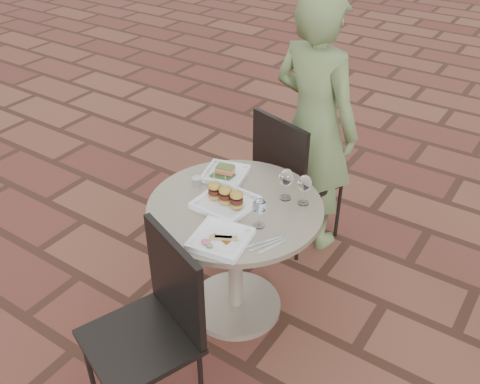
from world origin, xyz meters
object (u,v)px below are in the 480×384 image
Objects in this scene: diner at (314,125)px; plate_tuna at (220,239)px; cafe_table at (235,242)px; chair_near at (156,317)px; plate_sliders at (226,199)px; plate_salmon at (225,173)px; chair_far at (290,170)px.

plate_tuna is (0.11, -1.13, -0.08)m from diner.
plate_tuna is (0.11, -0.28, 0.26)m from cafe_table.
plate_sliders is at bearing 118.18° from chair_near.
plate_tuna is at bearing -59.66° from plate_sliders.
plate_salmon is 0.57m from plate_tuna.
chair_near is (0.04, -0.68, 0.07)m from cafe_table.
diner is 0.88m from plate_sliders.
plate_salmon reaches higher than cafe_table.
diner reaches higher than chair_near.
chair_far reaches higher than plate_tuna.
chair_far is 0.32m from diner.
plate_tuna is (0.18, -0.99, 0.20)m from chair_far.
cafe_table is 0.97× the size of chair_far.
diner is (0.00, 0.85, 0.34)m from cafe_table.
diner is 5.96× the size of plate_sliders.
plate_sliders is at bearing 107.67° from chair_far.
chair_far is 1.39m from chair_near.
plate_sliders is 0.29m from plate_tuna.
chair_near is at bearing -86.21° from cafe_table.
diner is at bearing 112.44° from chair_near.
cafe_table is 0.68m from chair_near.
plate_tuna reaches higher than cafe_table.
plate_tuna is at bearing -68.82° from cafe_table.
diner is at bearing -100.94° from chair_far.
cafe_table is at bearing 36.26° from plate_sliders.
chair_far and chair_near have the same top height.
plate_salmon is at bearing 90.73° from chair_far.
diner is 5.72× the size of plate_tuna.
chair_far is at bearing 92.20° from plate_sliders.
plate_tuna is at bearing -57.06° from plate_salmon.
cafe_table is at bearing 111.18° from plate_tuna.
diner is (0.07, 0.14, 0.27)m from chair_far.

